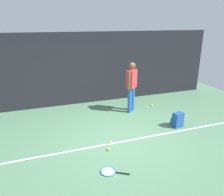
# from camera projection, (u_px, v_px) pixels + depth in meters

# --- Properties ---
(ground_plane) EXTENTS (12.00, 12.00, 0.00)m
(ground_plane) POSITION_uv_depth(u_px,v_px,m) (117.00, 138.00, 5.92)
(ground_plane) COLOR #4C7556
(back_fence) EXTENTS (10.00, 0.10, 2.61)m
(back_fence) POSITION_uv_depth(u_px,v_px,m) (88.00, 68.00, 8.17)
(back_fence) COLOR black
(back_fence) RESTS_ON ground
(court_line) EXTENTS (9.00, 0.05, 0.00)m
(court_line) POSITION_uv_depth(u_px,v_px,m) (120.00, 142.00, 5.72)
(court_line) COLOR white
(court_line) RESTS_ON ground
(tennis_player) EXTENTS (0.44, 0.43, 1.70)m
(tennis_player) POSITION_uv_depth(u_px,v_px,m) (132.00, 84.00, 7.39)
(tennis_player) COLOR #2659A5
(tennis_player) RESTS_ON ground
(tennis_racket) EXTENTS (0.62, 0.47, 0.03)m
(tennis_racket) POSITION_uv_depth(u_px,v_px,m) (110.00, 172.00, 4.57)
(tennis_racket) COLOR black
(tennis_racket) RESTS_ON ground
(backpack) EXTENTS (0.33, 0.32, 0.44)m
(backpack) POSITION_uv_depth(u_px,v_px,m) (177.00, 120.00, 6.51)
(backpack) COLOR #1E478C
(backpack) RESTS_ON ground
(tennis_ball_near_player) EXTENTS (0.07, 0.07, 0.07)m
(tennis_ball_near_player) POSITION_uv_depth(u_px,v_px,m) (152.00, 105.00, 8.15)
(tennis_ball_near_player) COLOR #CCE033
(tennis_ball_near_player) RESTS_ON ground
(tennis_ball_by_fence) EXTENTS (0.07, 0.07, 0.07)m
(tennis_ball_by_fence) POSITION_uv_depth(u_px,v_px,m) (110.00, 142.00, 5.66)
(tennis_ball_by_fence) COLOR #CCE033
(tennis_ball_by_fence) RESTS_ON ground
(tennis_ball_mid_court) EXTENTS (0.07, 0.07, 0.07)m
(tennis_ball_mid_court) POSITION_uv_depth(u_px,v_px,m) (109.00, 149.00, 5.34)
(tennis_ball_mid_court) COLOR #CCE033
(tennis_ball_mid_court) RESTS_ON ground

